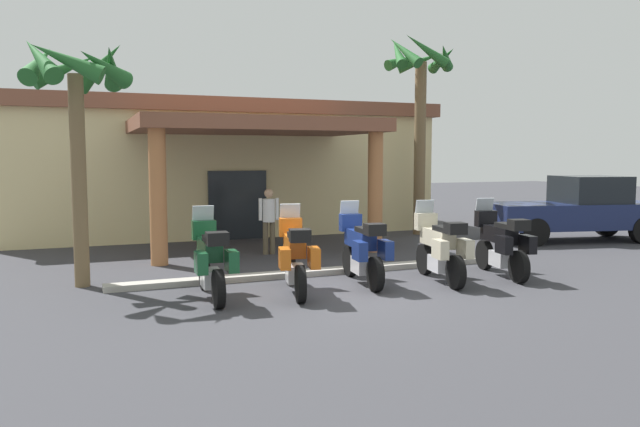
# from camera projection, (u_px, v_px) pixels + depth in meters

# --- Properties ---
(ground_plane) EXTENTS (80.00, 80.00, 0.00)m
(ground_plane) POSITION_uv_depth(u_px,v_px,m) (346.00, 291.00, 11.68)
(ground_plane) COLOR #38383D
(motel_building) EXTENTS (14.23, 10.60, 4.31)m
(motel_building) POSITION_uv_depth(u_px,v_px,m) (217.00, 166.00, 21.44)
(motel_building) COLOR beige
(motel_building) RESTS_ON ground_plane
(motorcycle_green) EXTENTS (0.72, 2.21, 1.61)m
(motorcycle_green) POSITION_uv_depth(u_px,v_px,m) (211.00, 260.00, 10.97)
(motorcycle_green) COLOR black
(motorcycle_green) RESTS_ON ground_plane
(motorcycle_orange) EXTENTS (0.95, 2.18, 1.61)m
(motorcycle_orange) POSITION_uv_depth(u_px,v_px,m) (295.00, 256.00, 11.40)
(motorcycle_orange) COLOR black
(motorcycle_orange) RESTS_ON ground_plane
(motorcycle_blue) EXTENTS (0.78, 2.21, 1.61)m
(motorcycle_blue) POSITION_uv_depth(u_px,v_px,m) (362.00, 249.00, 12.27)
(motorcycle_blue) COLOR black
(motorcycle_blue) RESTS_ON ground_plane
(motorcycle_cream) EXTENTS (0.86, 2.20, 1.61)m
(motorcycle_cream) POSITION_uv_depth(u_px,v_px,m) (440.00, 248.00, 12.46)
(motorcycle_cream) COLOR black
(motorcycle_cream) RESTS_ON ground_plane
(motorcycle_black) EXTENTS (0.91, 2.19, 1.61)m
(motorcycle_black) POSITION_uv_depth(u_px,v_px,m) (502.00, 243.00, 13.05)
(motorcycle_black) COLOR black
(motorcycle_black) RESTS_ON ground_plane
(pedestrian) EXTENTS (0.53, 0.32, 1.70)m
(pedestrian) POSITION_uv_depth(u_px,v_px,m) (269.00, 216.00, 15.95)
(pedestrian) COLOR brown
(pedestrian) RESTS_ON ground_plane
(pickup_truck_navy) EXTENTS (5.49, 3.01, 1.95)m
(pickup_truck_navy) POSITION_uv_depth(u_px,v_px,m) (577.00, 210.00, 18.51)
(pickup_truck_navy) COLOR black
(pickup_truck_navy) RESTS_ON ground_plane
(palm_tree_near_portico) EXTENTS (2.32, 2.40, 6.41)m
(palm_tree_near_portico) POSITION_uv_depth(u_px,v_px,m) (420.00, 89.00, 19.76)
(palm_tree_near_portico) COLOR brown
(palm_tree_near_portico) RESTS_ON ground_plane
(palm_tree_roadside) EXTENTS (2.11, 2.11, 4.85)m
(palm_tree_roadside) POSITION_uv_depth(u_px,v_px,m) (76.00, 90.00, 11.71)
(palm_tree_roadside) COLOR brown
(palm_tree_roadside) RESTS_ON ground_plane
(curb_strip) EXTENTS (9.69, 0.36, 0.12)m
(curb_strip) POSITION_uv_depth(u_px,v_px,m) (338.00, 270.00, 13.42)
(curb_strip) COLOR #ADA89E
(curb_strip) RESTS_ON ground_plane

